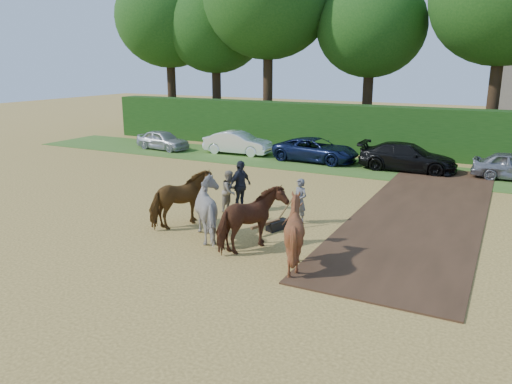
{
  "coord_description": "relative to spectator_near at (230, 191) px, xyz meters",
  "views": [
    {
      "loc": [
        4.19,
        -12.44,
        5.63
      ],
      "look_at": [
        -3.19,
        1.94,
        1.4
      ],
      "focal_mm": 35.0,
      "sensor_mm": 36.0,
      "label": 1
    }
  ],
  "objects": [
    {
      "name": "ground",
      "position": [
        5.19,
        -3.63,
        -0.81
      ],
      "size": [
        120.0,
        120.0,
        0.0
      ],
      "primitive_type": "plane",
      "color": "gold",
      "rests_on": "ground"
    },
    {
      "name": "earth_strip",
      "position": [
        6.69,
        3.37,
        -0.78
      ],
      "size": [
        4.5,
        17.0,
        0.05
      ],
      "primitive_type": "cube",
      "color": "#472D1C",
      "rests_on": "ground"
    },
    {
      "name": "grass_verge",
      "position": [
        5.19,
        10.37,
        -0.79
      ],
      "size": [
        50.0,
        5.0,
        0.03
      ],
      "primitive_type": "cube",
      "color": "#38601E",
      "rests_on": "ground"
    },
    {
      "name": "hedgerow",
      "position": [
        5.19,
        14.87,
        0.69
      ],
      "size": [
        46.0,
        1.6,
        3.0
      ],
      "primitive_type": "cube",
      "color": "#14380F",
      "rests_on": "ground"
    },
    {
      "name": "spectator_near",
      "position": [
        0.0,
        0.0,
        0.0
      ],
      "size": [
        0.66,
        0.82,
        1.62
      ],
      "primitive_type": "imported",
      "rotation": [
        0.0,
        0.0,
        1.51
      ],
      "color": "tan",
      "rests_on": "ground"
    },
    {
      "name": "spectator_far",
      "position": [
        0.3,
        0.3,
        0.18
      ],
      "size": [
        0.73,
        1.23,
        1.97
      ],
      "primitive_type": "imported",
      "rotation": [
        0.0,
        0.0,
        1.34
      ],
      "color": "#21252C",
      "rests_on": "ground"
    },
    {
      "name": "plough_team",
      "position": [
        1.9,
        -3.0,
        0.16
      ],
      "size": [
        6.78,
        5.02,
        1.95
      ],
      "color": "brown",
      "rests_on": "ground"
    },
    {
      "name": "parked_cars",
      "position": [
        5.04,
        10.53,
        -0.1
      ],
      "size": [
        35.54,
        3.64,
        1.47
      ],
      "color": "#B6B7BD",
      "rests_on": "ground"
    },
    {
      "name": "treeline",
      "position": [
        3.5,
        18.06,
        8.16
      ],
      "size": [
        48.7,
        10.6,
        14.21
      ],
      "color": "#382616",
      "rests_on": "ground"
    }
  ]
}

